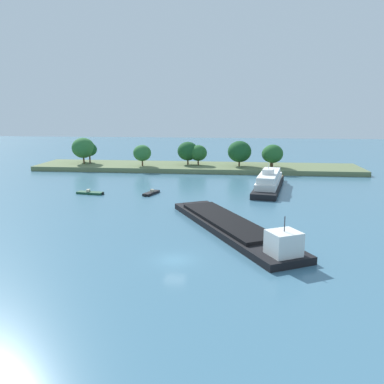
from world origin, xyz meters
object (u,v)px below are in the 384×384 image
Objects in this scene: white_riverboat at (269,182)px; cargo_barge at (234,227)px; small_motorboat at (90,193)px; fishing_skiff at (151,193)px.

cargo_barge is at bearing -102.93° from white_riverboat.
cargo_barge is at bearing -37.88° from small_motorboat.
fishing_skiff is 26.26m from white_riverboat.
fishing_skiff is 0.88× the size of small_motorboat.
small_motorboat is (-12.82, -1.11, -0.02)m from fishing_skiff.
cargo_barge is 33.70m from white_riverboat.
fishing_skiff is at bearing 125.21° from cargo_barge.
white_riverboat is 4.13× the size of small_motorboat.
cargo_barge is 38.24m from small_motorboat.
fishing_skiff is (-17.35, 24.59, -0.57)m from cargo_barge.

